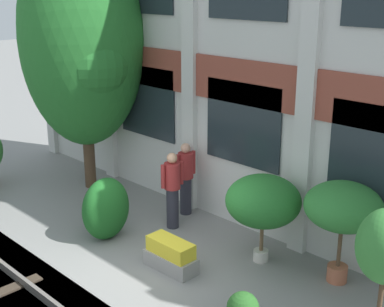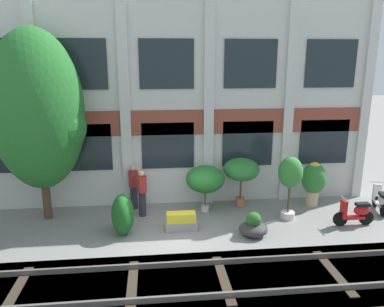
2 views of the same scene
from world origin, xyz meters
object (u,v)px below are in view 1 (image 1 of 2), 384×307
object	(u,v)px
resident_by_doorway	(172,188)
resident_watching_tracks	(186,176)
broadleaf_tree	(82,42)
topiary_hedge	(106,209)
potted_plant_tall_urn	(263,201)
potted_plant_low_pan	(343,208)
potted_plant_square_trough	(171,255)

from	to	relation	value
resident_by_doorway	resident_watching_tracks	world-z (taller)	resident_by_doorway
broadleaf_tree	topiary_hedge	bearing A→B (deg)	-28.44
resident_by_doorway	potted_plant_tall_urn	bearing A→B (deg)	16.27
potted_plant_low_pan	resident_by_doorway	world-z (taller)	potted_plant_low_pan
potted_plant_low_pan	resident_watching_tracks	size ratio (longest dim) A/B	1.10
resident_by_doorway	topiary_hedge	size ratio (longest dim) A/B	1.28
topiary_hedge	potted_plant_tall_urn	bearing A→B (deg)	27.77
broadleaf_tree	resident_by_doorway	world-z (taller)	broadleaf_tree
broadleaf_tree	potted_plant_tall_urn	size ratio (longest dim) A/B	3.76
potted_plant_square_trough	resident_by_doorway	world-z (taller)	resident_by_doorway
potted_plant_low_pan	potted_plant_tall_urn	world-z (taller)	potted_plant_low_pan
potted_plant_tall_urn	topiary_hedge	distance (m)	3.21
broadleaf_tree	potted_plant_low_pan	bearing A→B (deg)	3.46
resident_watching_tracks	topiary_hedge	xyz separation A→B (m)	(-0.25, -1.99, -0.24)
broadleaf_tree	topiary_hedge	size ratio (longest dim) A/B	4.90
potted_plant_square_trough	potted_plant_low_pan	xyz separation A→B (m)	(2.35, 1.77, 1.11)
potted_plant_low_pan	potted_plant_tall_urn	distance (m)	1.44
potted_plant_square_trough	resident_by_doorway	distance (m)	1.85
potted_plant_tall_urn	potted_plant_square_trough	bearing A→B (deg)	-124.98
potted_plant_square_trough	potted_plant_low_pan	world-z (taller)	potted_plant_low_pan
potted_plant_square_trough	resident_by_doorway	bearing A→B (deg)	135.93
broadleaf_tree	topiary_hedge	distance (m)	4.26
potted_plant_low_pan	resident_by_doorway	size ratio (longest dim) A/B	1.10
resident_watching_tracks	potted_plant_low_pan	bearing A→B (deg)	4.68
potted_plant_tall_urn	resident_by_doorway	bearing A→B (deg)	-175.39
resident_by_doorway	potted_plant_low_pan	bearing A→B (deg)	20.48
potted_plant_tall_urn	resident_by_doorway	xyz separation A→B (m)	(-2.23, -0.18, -0.31)
potted_plant_low_pan	resident_by_doorway	xyz separation A→B (m)	(-3.61, -0.56, -0.49)
resident_by_doorway	resident_watching_tracks	distance (m)	0.77
resident_watching_tracks	resident_by_doorway	bearing A→B (deg)	-58.85
resident_by_doorway	topiary_hedge	xyz separation A→B (m)	(-0.57, -1.30, -0.24)
resident_watching_tracks	topiary_hedge	size ratio (longest dim) A/B	1.28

